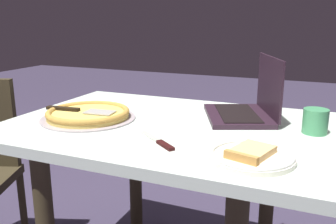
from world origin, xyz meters
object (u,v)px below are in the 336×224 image
Objects in this scene: laptop at (248,105)px; pizza_plate at (251,155)px; dining_table at (170,152)px; drink_cup at (315,121)px; pizza_tray at (88,114)px; table_knife at (160,142)px.

laptop reaches higher than pizza_plate.
dining_table is 14.17× the size of drink_cup.
laptop is 0.63m from pizza_tray.
dining_table is 0.26m from table_knife.
laptop is (-0.25, -0.19, 0.16)m from dining_table.
dining_table is at bearing -75.89° from table_knife.
laptop reaches higher than drink_cup.
laptop reaches higher than dining_table.
pizza_plate is at bearing 164.96° from pizza_tray.
pizza_plate is at bearing 102.52° from laptop.
dining_table is 3.28× the size of pizza_tray.
drink_cup reaches higher than dining_table.
pizza_plate is (-0.10, 0.44, -0.04)m from laptop.
table_knife is 2.04× the size of drink_cup.
table_knife is (0.19, 0.41, -0.05)m from laptop.
pizza_tray is at bearing -15.04° from pizza_plate.
laptop is at bearing -23.68° from drink_cup.
dining_table is 0.44m from pizza_plate.
pizza_tray is at bearing -22.08° from table_knife.
dining_table is 6.93× the size of table_knife.
laptop is 4.64× the size of drink_cup.
laptop is at bearing -115.38° from table_knife.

